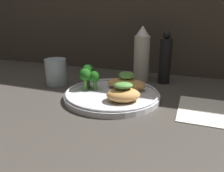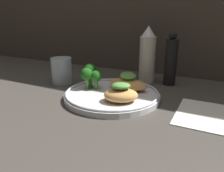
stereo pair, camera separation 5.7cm
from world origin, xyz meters
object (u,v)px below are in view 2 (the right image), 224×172
at_px(plate, 112,95).
at_px(sauce_bottle, 147,56).
at_px(drinking_glass, 62,71).
at_px(pepper_grinder, 171,61).
at_px(broccoli_bunch, 90,74).

xyz_separation_m(plate, sauce_bottle, (0.03, 0.19, 0.08)).
relative_size(sauce_bottle, drinking_glass, 2.19).
bearing_deg(pepper_grinder, sauce_bottle, 180.00).
relative_size(plate, pepper_grinder, 1.52).
bearing_deg(plate, pepper_grinder, 60.48).
bearing_deg(sauce_bottle, plate, -99.46).
bearing_deg(plate, drinking_glass, 165.99).
xyz_separation_m(pepper_grinder, drinking_glass, (-0.31, -0.14, -0.03)).
relative_size(plate, drinking_glass, 3.06).
relative_size(broccoli_bunch, pepper_grinder, 0.41).
height_order(broccoli_bunch, pepper_grinder, pepper_grinder).
xyz_separation_m(sauce_bottle, pepper_grinder, (0.08, 0.00, -0.01)).
distance_m(sauce_bottle, drinking_glass, 0.28).
height_order(plate, sauce_bottle, sauce_bottle).
relative_size(pepper_grinder, drinking_glass, 2.02).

